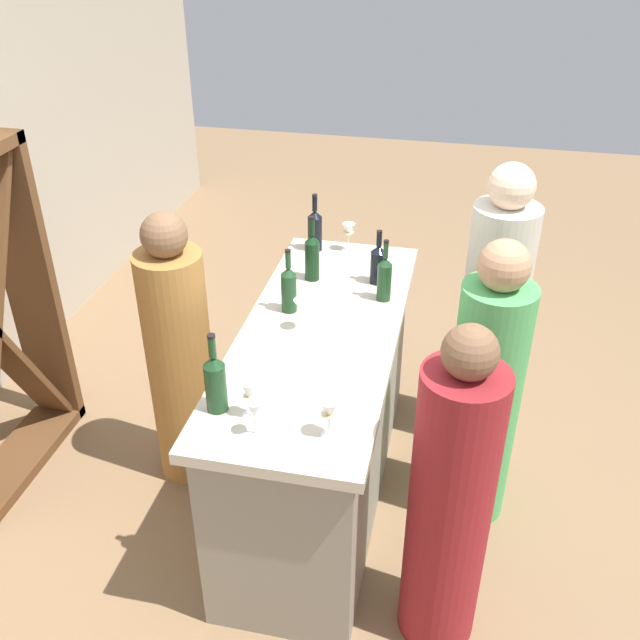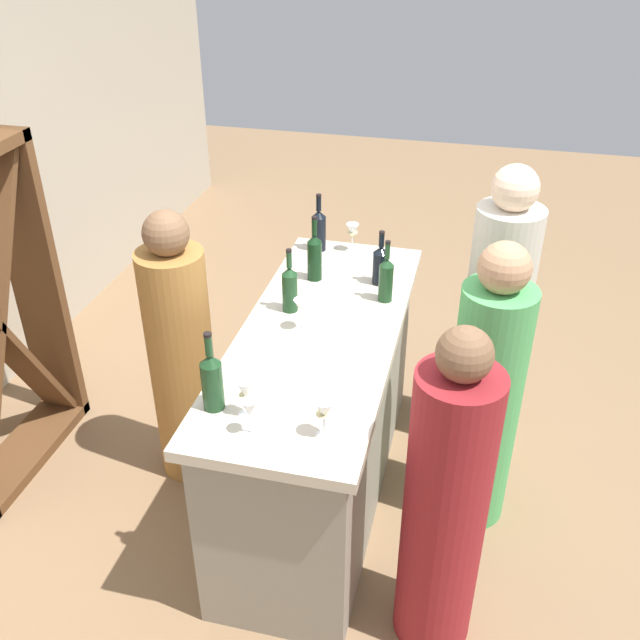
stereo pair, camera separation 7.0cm
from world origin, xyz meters
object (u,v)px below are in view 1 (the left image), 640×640
Objects in this scene: wine_bottle_center_olive_green at (384,277)px; wine_glass_near_right at (255,411)px; wine_glass_far_center at (250,394)px; person_right_guest at (492,320)px; wine_glass_near_left at (329,412)px; wine_bottle_leftmost_olive_green at (215,382)px; wine_bottle_rightmost_near_black at (378,263)px; wine_glass_near_center at (349,232)px; wine_glass_far_left at (302,308)px; person_center_guest at (484,396)px; person_server_behind at (180,361)px; wine_bottle_far_right_near_black at (315,229)px; person_left_guest at (450,506)px; wine_bottle_second_right_dark_green at (312,256)px; wine_bottle_second_left_olive_green at (289,288)px.

wine_bottle_center_olive_green is 2.10× the size of wine_glass_near_right.
person_right_guest reaches higher than wine_glass_far_center.
wine_glass_near_left reaches higher than wine_glass_near_right.
wine_bottle_leftmost_olive_green reaches higher than wine_bottle_rightmost_near_black.
wine_glass_far_left is (-0.84, 0.06, 0.00)m from wine_glass_near_center.
person_center_guest is (0.72, -0.89, -0.41)m from wine_glass_far_center.
person_center_guest reaches higher than wine_glass_near_left.
wine_bottle_leftmost_olive_green is 2.22× the size of wine_glass_far_left.
wine_glass_far_center is at bearing 81.34° from wine_glass_near_left.
person_right_guest is 1.63m from person_server_behind.
wine_bottle_far_right_near_black is 0.21× the size of person_left_guest.
wine_bottle_center_olive_green is 1.10× the size of wine_bottle_rightmost_near_black.
wine_glass_far_center is at bearing -179.26° from wine_bottle_second_right_dark_green.
wine_bottle_leftmost_olive_green is at bearing 84.19° from wine_glass_far_center.
wine_glass_near_right is 1.68m from person_right_guest.
wine_bottle_center_olive_green is 0.72m from person_center_guest.
wine_bottle_center_olive_green is at bearing -42.90° from wine_glass_far_left.
person_right_guest is (0.32, -0.54, -0.36)m from wine_bottle_center_olive_green.
person_server_behind is at bearing 100.39° from wine_bottle_second_left_olive_green.
wine_bottle_center_olive_green reaches higher than wine_glass_near_left.
wine_glass_near_left is at bearing 72.20° from person_center_guest.
person_left_guest is (-0.80, -0.83, -0.42)m from wine_bottle_second_left_olive_green.
wine_bottle_center_olive_green is 0.17m from wine_bottle_rightmost_near_black.
wine_bottle_rightmost_near_black is (0.16, 0.05, -0.01)m from wine_bottle_center_olive_green.
wine_bottle_far_right_near_black reaches higher than wine_glass_near_right.
wine_bottle_second_left_olive_green reaches higher than wine_bottle_rightmost_near_black.
wine_glass_far_left is at bearing -172.64° from wine_bottle_second_right_dark_green.
wine_glass_near_left is (-1.20, 0.00, 0.00)m from wine_bottle_rightmost_near_black.
wine_glass_far_center is at bearing 159.48° from wine_bottle_center_olive_green.
person_right_guest is (1.40, -0.86, -0.35)m from wine_glass_near_right.
wine_glass_far_left is at bearing 55.53° from person_right_guest.
wine_bottle_leftmost_olive_green is at bearing 158.28° from wine_bottle_rightmost_near_black.
wine_bottle_rightmost_near_black is 1.10m from person_server_behind.
wine_glass_near_center is 1.48m from wine_glass_far_center.
wine_bottle_far_right_near_black is 0.20× the size of person_right_guest.
wine_bottle_second_right_dark_green is 1.01m from person_right_guest.
person_center_guest is (-0.73, -0.97, -0.43)m from wine_bottle_far_right_near_black.
person_server_behind is at bearing 40.87° from wine_glass_far_center.
wine_glass_far_center is 0.10× the size of person_left_guest.
wine_glass_near_left is 0.11× the size of person_server_behind.
wine_bottle_leftmost_olive_green is at bearing 173.63° from wine_bottle_second_left_olive_green.
person_right_guest reaches higher than wine_bottle_center_olive_green.
person_left_guest is 1.54m from person_server_behind.
wine_bottle_center_olive_green is 2.02× the size of wine_glass_far_center.
wine_glass_near_center is (1.47, -0.24, -0.02)m from wine_bottle_leftmost_olive_green.
wine_glass_near_center is at bearing 7.70° from wine_glass_near_left.
wine_bottle_second_left_olive_green is 0.21× the size of person_server_behind.
wine_glass_near_left is 0.62m from person_left_guest.
wine_glass_near_right is 0.84m from person_left_guest.
wine_bottle_second_right_dark_green is 1.08m from person_center_guest.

